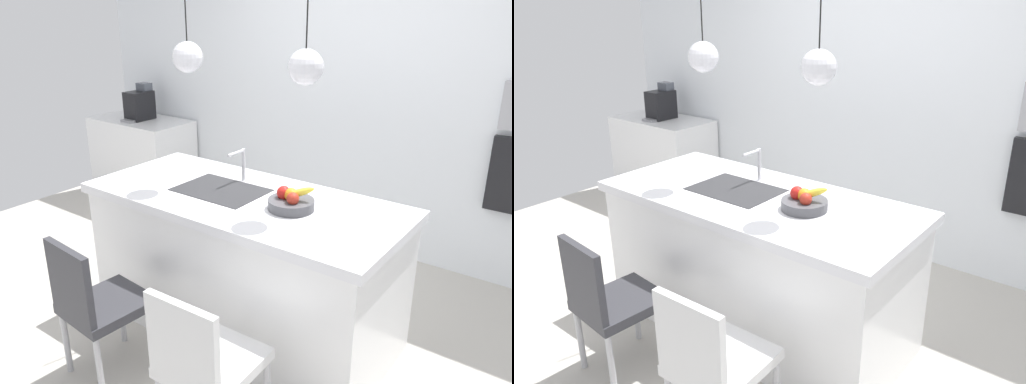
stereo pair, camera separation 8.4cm
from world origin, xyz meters
TOP-DOWN VIEW (x-y plane):
  - floor at (0.00, 0.00)m, footprint 6.60×6.60m
  - back_wall at (0.00, 1.65)m, footprint 6.00×0.10m
  - kitchen_island at (0.00, 0.00)m, footprint 2.04×0.91m
  - sink_basin at (-0.18, 0.00)m, footprint 0.56×0.40m
  - faucet at (-0.18, 0.21)m, footprint 0.02×0.17m
  - fruit_bowl at (0.35, -0.00)m, footprint 0.27×0.27m
  - side_counter at (-2.40, 1.28)m, footprint 1.10×0.60m
  - coffee_machine at (-2.39, 1.28)m, footprint 0.20×0.35m
  - chair_near at (-0.38, -0.88)m, footprint 0.44×0.48m
  - chair_middle at (0.44, -0.88)m, footprint 0.44×0.48m
  - pendant_light_left at (-0.42, 0.00)m, footprint 0.19×0.19m
  - pendant_light_right at (0.42, 0.00)m, footprint 0.19×0.19m

SIDE VIEW (x-z plane):
  - floor at x=0.00m, z-range 0.00..0.00m
  - side_counter at x=-2.40m, z-range 0.00..0.89m
  - kitchen_island at x=0.00m, z-range 0.00..0.95m
  - chair_middle at x=0.44m, z-range 0.04..0.92m
  - chair_near at x=-0.38m, z-range 0.05..0.94m
  - sink_basin at x=-0.18m, z-range 0.94..0.95m
  - fruit_bowl at x=0.35m, z-range 0.92..1.08m
  - coffee_machine at x=-2.39m, z-range 0.86..1.24m
  - faucet at x=-0.18m, z-range 0.98..1.20m
  - back_wall at x=0.00m, z-range 0.00..2.60m
  - pendant_light_left at x=-0.42m, z-range 1.37..2.16m
  - pendant_light_right at x=0.42m, z-range 1.37..2.16m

